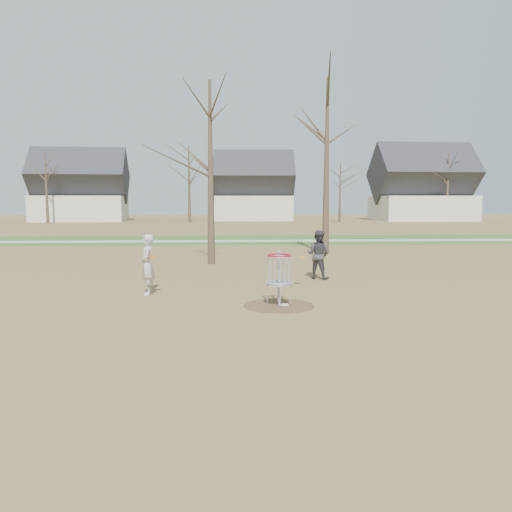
{
  "coord_description": "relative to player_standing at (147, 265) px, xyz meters",
  "views": [
    {
      "loc": [
        -1.24,
        -12.34,
        2.66
      ],
      "look_at": [
        -0.5,
        1.5,
        1.1
      ],
      "focal_mm": 35.0,
      "sensor_mm": 36.0,
      "label": 1
    }
  ],
  "objects": [
    {
      "name": "ground",
      "position": [
        3.56,
        -1.7,
        -0.85
      ],
      "size": [
        160.0,
        160.0,
        0.0
      ],
      "primitive_type": "plane",
      "color": "brown",
      "rests_on": "ground"
    },
    {
      "name": "green_band",
      "position": [
        3.56,
        19.3,
        -0.85
      ],
      "size": [
        160.0,
        8.0,
        0.01
      ],
      "primitive_type": "cube",
      "color": "#2D5119",
      "rests_on": "ground"
    },
    {
      "name": "footpath",
      "position": [
        3.56,
        18.3,
        -0.84
      ],
      "size": [
        160.0,
        1.5,
        0.01
      ],
      "primitive_type": "cube",
      "color": "#9E9E99",
      "rests_on": "green_band"
    },
    {
      "name": "dirt_circle",
      "position": [
        3.56,
        -1.7,
        -0.85
      ],
      "size": [
        1.8,
        1.8,
        0.01
      ],
      "primitive_type": "cylinder",
      "color": "#47331E",
      "rests_on": "ground"
    },
    {
      "name": "player_standing",
      "position": [
        0.0,
        0.0,
        0.0
      ],
      "size": [
        0.51,
        0.68,
        1.7
      ],
      "primitive_type": "imported",
      "rotation": [
        0.0,
        0.0,
        -1.4
      ],
      "color": "#BEBEBE",
      "rests_on": "ground"
    },
    {
      "name": "player_throwing",
      "position": [
        5.31,
        2.56,
        -0.03
      ],
      "size": [
        1.01,
        0.95,
        1.65
      ],
      "primitive_type": "imported",
      "rotation": [
        0.0,
        0.0,
        2.59
      ],
      "color": "#35353A",
      "rests_on": "ground"
    },
    {
      "name": "disc_grounded",
      "position": [
        3.69,
        -1.69,
        -0.83
      ],
      "size": [
        0.22,
        0.22,
        0.02
      ],
      "primitive_type": "cylinder",
      "color": "white",
      "rests_on": "dirt_circle"
    },
    {
      "name": "discs_in_play",
      "position": [
        2.47,
        0.35,
        0.15
      ],
      "size": [
        4.55,
        1.22,
        0.18
      ],
      "color": "orange",
      "rests_on": "ground"
    },
    {
      "name": "disc_golf_basket",
      "position": [
        3.56,
        -1.7,
        0.06
      ],
      "size": [
        0.64,
        0.64,
        1.35
      ],
      "color": "#9EA3AD",
      "rests_on": "ground"
    },
    {
      "name": "bare_trees",
      "position": [
        5.34,
        34.09,
        4.49
      ],
      "size": [
        52.62,
        44.98,
        9.0
      ],
      "color": "#382B1E",
      "rests_on": "ground"
    },
    {
      "name": "houses_row",
      "position": [
        7.88,
        50.86,
        2.67
      ],
      "size": [
        56.51,
        10.01,
        7.26
      ],
      "color": "silver",
      "rests_on": "ground"
    }
  ]
}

